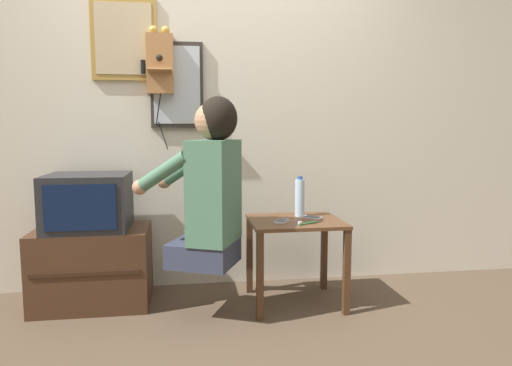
{
  "coord_description": "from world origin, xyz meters",
  "views": [
    {
      "loc": [
        -0.14,
        -2.2,
        1.12
      ],
      "look_at": [
        0.26,
        0.53,
        0.79
      ],
      "focal_mm": 32.0,
      "sensor_mm": 36.0,
      "label": 1
    }
  ],
  "objects_px": {
    "person": "(210,185)",
    "wall_phone_antique": "(160,63)",
    "cell_phone_held": "(282,221)",
    "water_bottle": "(300,197)",
    "wall_mirror": "(177,85)",
    "cell_phone_spare": "(312,217)",
    "toothbrush": "(306,223)",
    "framed_picture": "(124,39)",
    "television": "(88,202)"
  },
  "relations": [
    {
      "from": "wall_phone_antique",
      "to": "toothbrush",
      "type": "distance_m",
      "value": 1.44
    },
    {
      "from": "person",
      "to": "wall_phone_antique",
      "type": "height_order",
      "value": "wall_phone_antique"
    },
    {
      "from": "cell_phone_held",
      "to": "toothbrush",
      "type": "relative_size",
      "value": 0.99
    },
    {
      "from": "person",
      "to": "framed_picture",
      "type": "distance_m",
      "value": 1.23
    },
    {
      "from": "television",
      "to": "person",
      "type": "bearing_deg",
      "value": -23.92
    },
    {
      "from": "wall_phone_antique",
      "to": "television",
      "type": "bearing_deg",
      "value": -151.42
    },
    {
      "from": "person",
      "to": "wall_phone_antique",
      "type": "bearing_deg",
      "value": 51.59
    },
    {
      "from": "person",
      "to": "water_bottle",
      "type": "distance_m",
      "value": 0.68
    },
    {
      "from": "water_bottle",
      "to": "television",
      "type": "bearing_deg",
      "value": 178.16
    },
    {
      "from": "framed_picture",
      "to": "water_bottle",
      "type": "height_order",
      "value": "framed_picture"
    },
    {
      "from": "cell_phone_held",
      "to": "water_bottle",
      "type": "height_order",
      "value": "water_bottle"
    },
    {
      "from": "television",
      "to": "wall_mirror",
      "type": "height_order",
      "value": "wall_mirror"
    },
    {
      "from": "wall_mirror",
      "to": "toothbrush",
      "type": "distance_m",
      "value": 1.3
    },
    {
      "from": "person",
      "to": "wall_phone_antique",
      "type": "relative_size",
      "value": 1.19
    },
    {
      "from": "water_bottle",
      "to": "toothbrush",
      "type": "relative_size",
      "value": 1.93
    },
    {
      "from": "wall_mirror",
      "to": "cell_phone_held",
      "type": "bearing_deg",
      "value": -38.58
    },
    {
      "from": "framed_picture",
      "to": "cell_phone_held",
      "type": "xyz_separation_m",
      "value": [
        0.98,
        -0.51,
        -1.16
      ]
    },
    {
      "from": "person",
      "to": "cell_phone_spare",
      "type": "relative_size",
      "value": 7.48
    },
    {
      "from": "cell_phone_spare",
      "to": "cell_phone_held",
      "type": "bearing_deg",
      "value": 157.13
    },
    {
      "from": "water_bottle",
      "to": "framed_picture",
      "type": "bearing_deg",
      "value": 163.79
    },
    {
      "from": "framed_picture",
      "to": "water_bottle",
      "type": "bearing_deg",
      "value": -16.21
    },
    {
      "from": "person",
      "to": "water_bottle",
      "type": "relative_size",
      "value": 3.67
    },
    {
      "from": "wall_phone_antique",
      "to": "wall_mirror",
      "type": "xyz_separation_m",
      "value": [
        0.11,
        0.04,
        -0.14
      ]
    },
    {
      "from": "person",
      "to": "cell_phone_held",
      "type": "relative_size",
      "value": 7.12
    },
    {
      "from": "cell_phone_held",
      "to": "water_bottle",
      "type": "xyz_separation_m",
      "value": [
        0.16,
        0.18,
        0.12
      ]
    },
    {
      "from": "television",
      "to": "water_bottle",
      "type": "xyz_separation_m",
      "value": [
        1.35,
        -0.04,
        0.0
      ]
    },
    {
      "from": "toothbrush",
      "to": "television",
      "type": "bearing_deg",
      "value": 47.24
    },
    {
      "from": "wall_mirror",
      "to": "cell_phone_held",
      "type": "xyz_separation_m",
      "value": [
        0.63,
        -0.51,
        -0.87
      ]
    },
    {
      "from": "cell_phone_held",
      "to": "cell_phone_spare",
      "type": "distance_m",
      "value": 0.23
    },
    {
      "from": "television",
      "to": "water_bottle",
      "type": "relative_size",
      "value": 1.86
    },
    {
      "from": "person",
      "to": "toothbrush",
      "type": "bearing_deg",
      "value": -63.48
    },
    {
      "from": "wall_phone_antique",
      "to": "cell_phone_held",
      "type": "height_order",
      "value": "wall_phone_antique"
    },
    {
      "from": "person",
      "to": "cell_phone_held",
      "type": "height_order",
      "value": "person"
    },
    {
      "from": "wall_mirror",
      "to": "person",
      "type": "bearing_deg",
      "value": -72.76
    },
    {
      "from": "wall_mirror",
      "to": "toothbrush",
      "type": "bearing_deg",
      "value": -37.49
    },
    {
      "from": "cell_phone_held",
      "to": "wall_mirror",
      "type": "bearing_deg",
      "value": 173.6
    },
    {
      "from": "person",
      "to": "wall_phone_antique",
      "type": "xyz_separation_m",
      "value": [
        -0.3,
        0.57,
        0.76
      ]
    },
    {
      "from": "framed_picture",
      "to": "wall_mirror",
      "type": "distance_m",
      "value": 0.46
    },
    {
      "from": "framed_picture",
      "to": "wall_phone_antique",
      "type": "bearing_deg",
      "value": -10.59
    },
    {
      "from": "cell_phone_spare",
      "to": "water_bottle",
      "type": "distance_m",
      "value": 0.16
    },
    {
      "from": "cell_phone_held",
      "to": "toothbrush",
      "type": "bearing_deg",
      "value": 0.29
    },
    {
      "from": "wall_phone_antique",
      "to": "water_bottle",
      "type": "xyz_separation_m",
      "value": [
        0.9,
        -0.29,
        -0.89
      ]
    },
    {
      "from": "wall_mirror",
      "to": "cell_phone_held",
      "type": "height_order",
      "value": "wall_mirror"
    },
    {
      "from": "wall_mirror",
      "to": "cell_phone_spare",
      "type": "distance_m",
      "value": 1.28
    },
    {
      "from": "cell_phone_spare",
      "to": "wall_phone_antique",
      "type": "bearing_deg",
      "value": 113.28
    },
    {
      "from": "wall_phone_antique",
      "to": "wall_mirror",
      "type": "height_order",
      "value": "wall_phone_antique"
    },
    {
      "from": "framed_picture",
      "to": "toothbrush",
      "type": "relative_size",
      "value": 3.94
    },
    {
      "from": "framed_picture",
      "to": "toothbrush",
      "type": "xyz_separation_m",
      "value": [
        1.11,
        -0.59,
        -1.16
      ]
    },
    {
      "from": "wall_phone_antique",
      "to": "water_bottle",
      "type": "distance_m",
      "value": 1.3
    },
    {
      "from": "water_bottle",
      "to": "toothbrush",
      "type": "height_order",
      "value": "water_bottle"
    }
  ]
}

